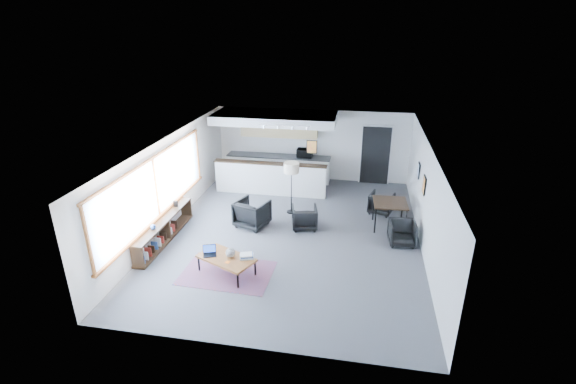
% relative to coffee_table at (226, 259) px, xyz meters
% --- Properties ---
extents(room, '(7.02, 9.02, 2.62)m').
position_rel_coffee_table_xyz_m(room, '(1.16, 2.23, 0.90)').
color(room, '#4D4D50').
rests_on(room, ground).
extents(window, '(0.10, 5.95, 1.66)m').
position_rel_coffee_table_xyz_m(window, '(-2.30, 1.33, 1.05)').
color(window, '#8CBFFF').
rests_on(window, room).
extents(console, '(0.35, 3.00, 0.80)m').
position_rel_coffee_table_xyz_m(console, '(-2.14, 1.18, -0.07)').
color(console, black).
rests_on(console, floor).
extents(kitchenette, '(4.20, 1.96, 2.60)m').
position_rel_coffee_table_xyz_m(kitchenette, '(-0.04, 5.94, 0.98)').
color(kitchenette, white).
rests_on(kitchenette, floor).
extents(doorway, '(1.10, 0.12, 2.15)m').
position_rel_coffee_table_xyz_m(doorway, '(3.46, 6.65, 0.67)').
color(doorway, black).
rests_on(doorway, room).
extents(track_light, '(1.60, 0.07, 0.15)m').
position_rel_coffee_table_xyz_m(track_light, '(0.57, 4.43, 2.13)').
color(track_light, silver).
rests_on(track_light, room).
extents(wall_art_lower, '(0.03, 0.38, 0.48)m').
position_rel_coffee_table_xyz_m(wall_art_lower, '(4.63, 2.63, 1.15)').
color(wall_art_lower, black).
rests_on(wall_art_lower, room).
extents(wall_art_upper, '(0.03, 0.34, 0.44)m').
position_rel_coffee_table_xyz_m(wall_art_upper, '(4.63, 3.93, 1.10)').
color(wall_art_upper, black).
rests_on(wall_art_upper, room).
extents(kilim_rug, '(2.16, 1.51, 0.01)m').
position_rel_coffee_table_xyz_m(kilim_rug, '(0.00, 0.00, -0.40)').
color(kilim_rug, '#583145').
rests_on(kilim_rug, floor).
extents(coffee_table, '(1.50, 1.20, 0.43)m').
position_rel_coffee_table_xyz_m(coffee_table, '(0.00, 0.00, 0.00)').
color(coffee_table, brown).
rests_on(coffee_table, floor).
extents(laptop, '(0.37, 0.34, 0.22)m').
position_rel_coffee_table_xyz_m(laptop, '(-0.43, 0.07, 0.10)').
color(laptop, black).
rests_on(laptop, coffee_table).
extents(ceramic_pot, '(0.22, 0.22, 0.22)m').
position_rel_coffee_table_xyz_m(ceramic_pot, '(0.09, 0.04, 0.14)').
color(ceramic_pot, gray).
rests_on(ceramic_pot, coffee_table).
extents(book_stack, '(0.39, 0.35, 0.10)m').
position_rel_coffee_table_xyz_m(book_stack, '(0.47, 0.08, 0.08)').
color(book_stack, silver).
rests_on(book_stack, coffee_table).
extents(coaster, '(0.12, 0.12, 0.01)m').
position_rel_coffee_table_xyz_m(coaster, '(0.09, -0.20, 0.04)').
color(coaster, '#E5590C').
rests_on(coaster, coffee_table).
extents(armchair_left, '(1.05, 1.02, 0.87)m').
position_rel_coffee_table_xyz_m(armchair_left, '(-0.04, 2.50, 0.03)').
color(armchair_left, black).
rests_on(armchair_left, floor).
extents(armchair_right, '(0.82, 0.79, 0.72)m').
position_rel_coffee_table_xyz_m(armchair_right, '(1.47, 2.64, -0.04)').
color(armchair_right, black).
rests_on(armchair_right, floor).
extents(floor_lamp, '(0.56, 0.56, 1.62)m').
position_rel_coffee_table_xyz_m(floor_lamp, '(0.92, 3.60, 1.01)').
color(floor_lamp, black).
rests_on(floor_lamp, floor).
extents(dining_table, '(0.98, 0.98, 0.79)m').
position_rel_coffee_table_xyz_m(dining_table, '(3.85, 3.12, 0.32)').
color(dining_table, black).
rests_on(dining_table, floor).
extents(dining_chair_near, '(0.63, 0.60, 0.60)m').
position_rel_coffee_table_xyz_m(dining_chair_near, '(4.16, 2.18, -0.10)').
color(dining_chair_near, black).
rests_on(dining_chair_near, floor).
extents(dining_chair_far, '(0.72, 0.69, 0.60)m').
position_rel_coffee_table_xyz_m(dining_chair_far, '(3.66, 4.07, -0.10)').
color(dining_chair_far, black).
rests_on(dining_chair_far, floor).
extents(microwave, '(0.56, 0.33, 0.37)m').
position_rel_coffee_table_xyz_m(microwave, '(0.93, 6.38, 0.72)').
color(microwave, black).
rests_on(microwave, kitchenette).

